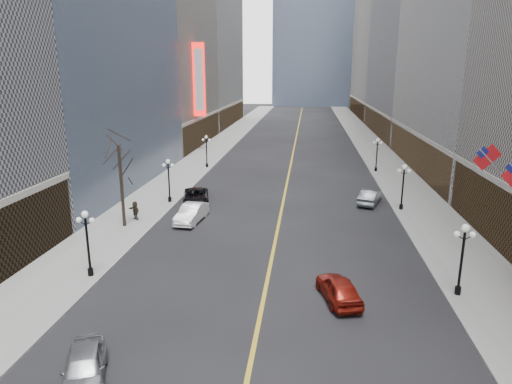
% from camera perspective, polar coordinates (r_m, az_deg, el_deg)
% --- Properties ---
extents(sidewalk_east, '(6.00, 230.00, 0.15)m').
position_cam_1_polar(sidewalk_east, '(68.96, 16.09, 3.13)').
color(sidewalk_east, gray).
rests_on(sidewalk_east, ground).
extents(sidewalk_west, '(6.00, 230.00, 0.15)m').
position_cam_1_polar(sidewalk_west, '(69.92, -7.20, 3.75)').
color(sidewalk_west, gray).
rests_on(sidewalk_west, ground).
extents(lane_line, '(0.25, 200.00, 0.02)m').
position_cam_1_polar(lane_line, '(77.85, 4.66, 4.90)').
color(lane_line, gold).
rests_on(lane_line, ground).
extents(bldg_east_c, '(26.60, 40.60, 48.80)m').
position_cam_1_polar(bldg_east_c, '(106.83, 22.75, 19.56)').
color(bldg_east_c, gray).
rests_on(bldg_east_c, ground).
extents(bldg_east_d, '(26.60, 46.60, 62.80)m').
position_cam_1_polar(bldg_east_d, '(149.30, 18.32, 20.99)').
color(bldg_east_d, '#A49888').
rests_on(bldg_east_d, ground).
extents(bldg_west_c, '(26.60, 30.60, 50.80)m').
position_cam_1_polar(bldg_west_c, '(90.44, -15.62, 21.83)').
color(bldg_west_c, '#A49888').
rests_on(bldg_west_c, ground).
extents(streetlamp_east_1, '(1.26, 0.44, 4.52)m').
position_cam_1_polar(streetlamp_east_1, '(30.15, 24.41, -6.89)').
color(streetlamp_east_1, black).
rests_on(streetlamp_east_1, sidewalk_east).
extents(streetlamp_east_2, '(1.26, 0.44, 4.52)m').
position_cam_1_polar(streetlamp_east_2, '(46.83, 17.92, 1.18)').
color(streetlamp_east_2, black).
rests_on(streetlamp_east_2, sidewalk_east).
extents(streetlamp_east_3, '(1.26, 0.44, 4.52)m').
position_cam_1_polar(streetlamp_east_3, '(64.22, 14.89, 4.95)').
color(streetlamp_east_3, black).
rests_on(streetlamp_east_3, sidewalk_east).
extents(streetlamp_west_1, '(1.26, 0.44, 4.52)m').
position_cam_1_polar(streetlamp_west_1, '(31.96, -20.37, -5.27)').
color(streetlamp_west_1, black).
rests_on(streetlamp_west_1, sidewalk_west).
extents(streetlamp_west_2, '(1.26, 0.44, 4.52)m').
position_cam_1_polar(streetlamp_west_2, '(48.01, -10.86, 1.97)').
color(streetlamp_west_2, black).
rests_on(streetlamp_west_2, sidewalk_west).
extents(streetlamp_west_3, '(1.26, 0.44, 4.52)m').
position_cam_1_polar(streetlamp_west_3, '(65.09, -6.21, 5.49)').
color(streetlamp_west_3, black).
rests_on(streetlamp_west_3, sidewalk_west).
extents(flag_5, '(2.87, 0.12, 2.87)m').
position_cam_1_polar(flag_5, '(36.57, 27.15, 3.61)').
color(flag_5, '#B2B2B7').
rests_on(flag_5, ground).
extents(theatre_marquee, '(2.00, 0.55, 12.00)m').
position_cam_1_polar(theatre_marquee, '(78.82, -7.11, 13.73)').
color(theatre_marquee, red).
rests_on(theatre_marquee, ground).
extents(tree_west_far, '(3.60, 3.60, 7.92)m').
position_cam_1_polar(tree_west_far, '(40.58, -16.71, 4.08)').
color(tree_west_far, '#2D231C').
rests_on(tree_west_far, sidewalk_west).
extents(car_nb_near, '(3.34, 4.86, 1.54)m').
position_cam_1_polar(car_nb_near, '(22.79, -20.68, -19.83)').
color(car_nb_near, '#999BA0').
rests_on(car_nb_near, ground).
extents(car_nb_mid, '(2.29, 5.19, 1.66)m').
position_cam_1_polar(car_nb_mid, '(42.16, -8.06, -2.63)').
color(car_nb_mid, silver).
rests_on(car_nb_mid, ground).
extents(car_nb_far, '(3.72, 5.94, 1.53)m').
position_cam_1_polar(car_nb_far, '(47.89, -7.50, -0.56)').
color(car_nb_far, black).
rests_on(car_nb_far, ground).
extents(car_sb_mid, '(2.97, 4.86, 1.54)m').
position_cam_1_polar(car_sb_mid, '(28.38, 10.29, -11.79)').
color(car_sb_mid, maroon).
rests_on(car_sb_mid, ground).
extents(car_sb_far, '(3.10, 5.05, 1.57)m').
position_cam_1_polar(car_sb_far, '(48.78, 14.06, -0.58)').
color(car_sb_far, '#515859').
rests_on(car_sb_far, ground).
extents(ped_west_far, '(1.55, 1.35, 1.73)m').
position_cam_1_polar(ped_west_far, '(43.39, -14.88, -2.23)').
color(ped_west_far, '#2F261A').
rests_on(ped_west_far, sidewalk_west).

